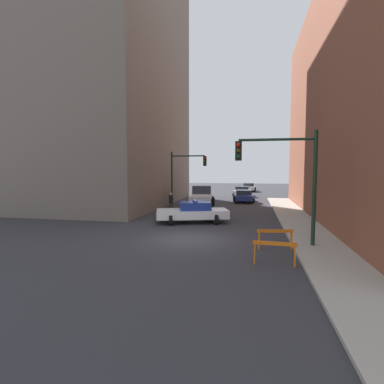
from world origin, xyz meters
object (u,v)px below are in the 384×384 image
at_px(traffic_light_near, 288,170).
at_px(parked_car_mid, 242,191).
at_px(pedestrian_crossing, 171,202).
at_px(barrier_mid, 275,236).
at_px(police_car, 193,212).
at_px(white_truck, 201,196).
at_px(traffic_light_far, 183,171).
at_px(parked_car_far, 249,187).
at_px(parked_car_near, 244,196).
at_px(barrier_front, 274,249).

distance_m(traffic_light_near, parked_car_mid, 25.43).
height_order(pedestrian_crossing, barrier_mid, pedestrian_crossing).
bearing_deg(police_car, white_truck, -11.03).
distance_m(police_car, pedestrian_crossing, 4.78).
relative_size(traffic_light_far, parked_car_mid, 1.18).
height_order(parked_car_far, pedestrian_crossing, pedestrian_crossing).
relative_size(traffic_light_near, parked_car_near, 1.18).
xyz_separation_m(traffic_light_far, parked_car_mid, (5.24, 11.58, -2.72)).
xyz_separation_m(parked_car_near, pedestrian_crossing, (-5.58, -9.26, 0.19)).
relative_size(parked_car_far, pedestrian_crossing, 2.61).
distance_m(traffic_light_near, barrier_mid, 3.03).
bearing_deg(traffic_light_far, white_truck, 38.49).
xyz_separation_m(parked_car_mid, barrier_front, (2.05, -28.08, -0.06)).
bearing_deg(barrier_mid, traffic_light_far, 117.85).
bearing_deg(traffic_light_far, barrier_front, -66.14).
bearing_deg(parked_car_far, parked_car_mid, -93.43).
bearing_deg(parked_car_mid, traffic_light_near, -80.18).
xyz_separation_m(parked_car_near, parked_car_mid, (-0.34, 6.71, 0.00)).
relative_size(parked_car_far, barrier_mid, 2.74).
height_order(traffic_light_near, pedestrian_crossing, traffic_light_near).
height_order(police_car, parked_car_far, police_car).
bearing_deg(police_car, pedestrian_crossing, 15.88).
bearing_deg(barrier_front, parked_car_near, 94.59).
height_order(parked_car_mid, parked_car_far, same).
height_order(police_car, parked_car_near, police_car).
distance_m(traffic_light_far, parked_car_mid, 13.00).
height_order(parked_car_mid, barrier_mid, parked_car_mid).
bearing_deg(pedestrian_crossing, parked_car_near, 36.96).
bearing_deg(white_truck, parked_car_mid, 64.01).
bearing_deg(white_truck, traffic_light_far, -147.95).
xyz_separation_m(parked_car_mid, pedestrian_crossing, (-5.24, -15.97, 0.19)).
xyz_separation_m(police_car, barrier_mid, (4.88, -5.78, -0.11)).
relative_size(police_car, parked_car_near, 1.14).
bearing_deg(parked_car_near, barrier_front, -89.27).
xyz_separation_m(parked_car_mid, barrier_mid, (2.25, -25.76, -0.06)).
xyz_separation_m(traffic_light_far, pedestrian_crossing, (0.01, -4.39, -2.54)).
distance_m(white_truck, pedestrian_crossing, 5.86).
distance_m(pedestrian_crossing, barrier_mid, 12.33).
bearing_deg(parked_car_far, traffic_light_far, -104.95).
xyz_separation_m(traffic_light_near, barrier_front, (-0.73, -2.97, -2.91)).
bearing_deg(parked_car_far, parked_car_near, -90.16).
relative_size(police_car, white_truck, 0.90).
xyz_separation_m(police_car, white_truck, (-1.04, 9.65, 0.18)).
distance_m(parked_car_mid, barrier_mid, 25.86).
bearing_deg(white_truck, pedestrian_crossing, -112.00).
bearing_deg(pedestrian_crossing, police_car, -78.94).
bearing_deg(traffic_light_far, traffic_light_near, -59.31).
relative_size(pedestrian_crossing, barrier_mid, 1.05).
xyz_separation_m(pedestrian_crossing, barrier_mid, (7.49, -9.79, -0.24)).
distance_m(police_car, white_truck, 9.71).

